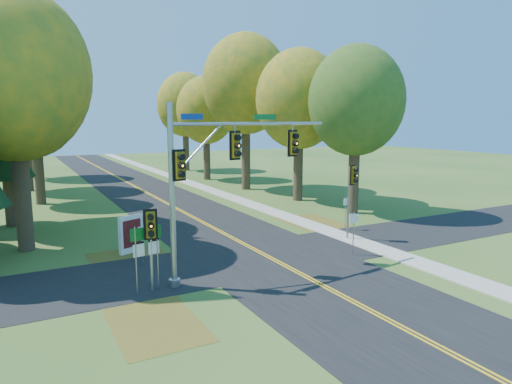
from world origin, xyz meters
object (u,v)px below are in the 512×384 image
traffic_mast (216,168)px  info_kiosk (131,234)px  route_sign_cluster (146,245)px  east_signal_pole (352,183)px

traffic_mast → info_kiosk: bearing=106.7°
route_sign_cluster → info_kiosk: size_ratio=1.40×
traffic_mast → east_signal_pole: bearing=6.6°
traffic_mast → info_kiosk: (-2.56, 5.89, -4.06)m
east_signal_pole → route_sign_cluster: size_ratio=1.57×
east_signal_pole → route_sign_cluster: east_signal_pole is taller
info_kiosk → route_sign_cluster: bearing=-121.4°
traffic_mast → info_kiosk: size_ratio=4.20×
route_sign_cluster → info_kiosk: (0.77, 6.21, -1.01)m
traffic_mast → info_kiosk: 7.60m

